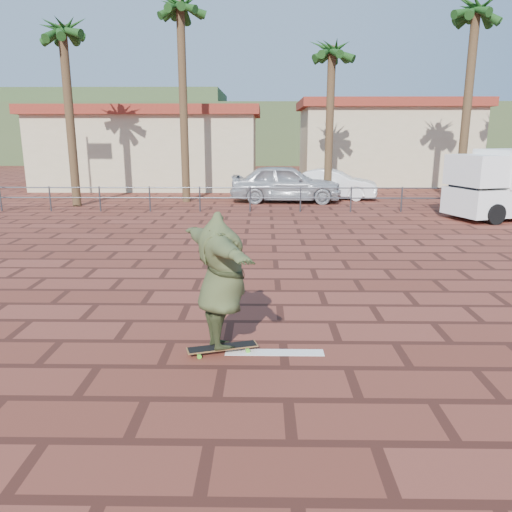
{
  "coord_description": "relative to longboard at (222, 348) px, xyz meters",
  "views": [
    {
      "loc": [
        0.54,
        -7.75,
        3.02
      ],
      "look_at": [
        0.4,
        1.3,
        0.8
      ],
      "focal_mm": 35.0,
      "sensor_mm": 36.0,
      "label": 1
    }
  ],
  "objects": [
    {
      "name": "hill_front",
      "position": [
        0.04,
        51.22,
        2.92
      ],
      "size": [
        70.0,
        18.0,
        6.0
      ],
      "primitive_type": "cube",
      "color": "#384C28",
      "rests_on": "ground"
    },
    {
      "name": "building_west",
      "position": [
        -5.96,
        23.22,
        2.2
      ],
      "size": [
        12.6,
        7.6,
        4.5
      ],
      "color": "beige",
      "rests_on": "ground"
    },
    {
      "name": "longboard",
      "position": [
        0.0,
        0.0,
        0.0
      ],
      "size": [
        1.02,
        0.5,
        0.1
      ],
      "rotation": [
        0.0,
        0.0,
        0.29
      ],
      "color": "olive",
      "rests_on": "ground"
    },
    {
      "name": "car_white",
      "position": [
        3.84,
        17.41,
        0.61
      ],
      "size": [
        4.46,
        2.49,
        1.39
      ],
      "primitive_type": "imported",
      "rotation": [
        0.0,
        0.0,
        1.32
      ],
      "color": "white",
      "rests_on": "ground"
    },
    {
      "name": "palm_far_left",
      "position": [
        -7.46,
        14.72,
        6.75
      ],
      "size": [
        2.4,
        2.4,
        8.25
      ],
      "color": "brown",
      "rests_on": "ground"
    },
    {
      "name": "palm_right",
      "position": [
        9.04,
        15.22,
        7.5
      ],
      "size": [
        2.4,
        2.4,
        9.05
      ],
      "color": "brown",
      "rests_on": "ground"
    },
    {
      "name": "hill_back",
      "position": [
        -21.96,
        57.22,
        3.92
      ],
      "size": [
        35.0,
        14.0,
        8.0
      ],
      "primitive_type": "cube",
      "color": "#384C28",
      "rests_on": "ground"
    },
    {
      "name": "car_silver",
      "position": [
        1.58,
        16.2,
        0.77
      ],
      "size": [
        5.06,
        2.23,
        1.69
      ],
      "primitive_type": "imported",
      "rotation": [
        0.0,
        0.0,
        1.52
      ],
      "color": "#A1A4A8",
      "rests_on": "ground"
    },
    {
      "name": "building_east",
      "position": [
        8.04,
        25.22,
        2.46
      ],
      "size": [
        10.6,
        6.6,
        5.0
      ],
      "color": "beige",
      "rests_on": "ground"
    },
    {
      "name": "skateboarder",
      "position": [
        -0.0,
        -0.0,
        0.98
      ],
      "size": [
        1.56,
        2.43,
        1.93
      ],
      "primitive_type": "imported",
      "rotation": [
        0.0,
        0.0,
        2.0
      ],
      "color": "#414B28",
      "rests_on": "longboard"
    },
    {
      "name": "ground",
      "position": [
        0.04,
        1.22,
        -0.08
      ],
      "size": [
        120.0,
        120.0,
        0.0
      ],
      "primitive_type": "plane",
      "color": "brown",
      "rests_on": "ground"
    },
    {
      "name": "palm_left",
      "position": [
        -2.96,
        16.22,
        7.87
      ],
      "size": [
        2.4,
        2.4,
        9.45
      ],
      "color": "brown",
      "rests_on": "ground"
    },
    {
      "name": "guardrail",
      "position": [
        0.04,
        13.22,
        0.6
      ],
      "size": [
        24.06,
        0.06,
        1.0
      ],
      "color": "#47494F",
      "rests_on": "ground"
    },
    {
      "name": "palm_center",
      "position": [
        3.54,
        16.72,
        6.28
      ],
      "size": [
        2.4,
        2.4,
        7.75
      ],
      "color": "brown",
      "rests_on": "ground"
    },
    {
      "name": "paint_stripe",
      "position": [
        0.74,
        0.02,
        -0.08
      ],
      "size": [
        1.4,
        0.22,
        0.01
      ],
      "primitive_type": "cube",
      "color": "white",
      "rests_on": "ground"
    }
  ]
}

